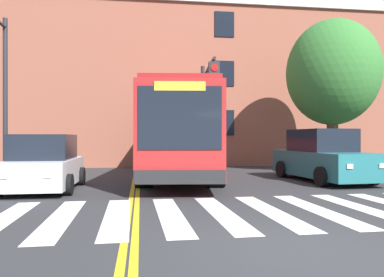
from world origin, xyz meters
The scene contains 10 objects.
ground_plane centered at (0.00, 0.00, 0.00)m, with size 120.00×120.00×0.00m, color #303033.
crosswalk centered at (0.39, 2.75, 0.00)m, with size 13.69×4.25×0.01m.
lane_line_yellow_inner centered at (-2.65, 16.75, 0.00)m, with size 0.12×36.00×0.01m, color gold.
lane_line_yellow_outer centered at (-2.49, 16.75, 0.00)m, with size 0.12×36.00×0.01m, color gold.
city_bus centered at (-0.73, 10.75, 1.80)m, with size 3.79×12.65×3.32m.
car_white_near_lane centered at (-5.31, 6.80, 0.78)m, with size 2.07×3.72×1.70m.
car_teal_far_lane centered at (4.29, 8.02, 0.86)m, with size 2.38×4.91×1.92m.
traffic_light_overhead centered at (0.06, 8.67, 3.08)m, with size 0.56×4.22×4.62m.
street_tree_curbside_large centered at (6.36, 11.12, 4.59)m, with size 5.37×5.50×7.04m.
building_facade centered at (2.20, 19.10, 4.88)m, with size 38.09×7.81×9.75m.
Camera 1 is at (-2.40, -5.06, 1.60)m, focal length 35.00 mm.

